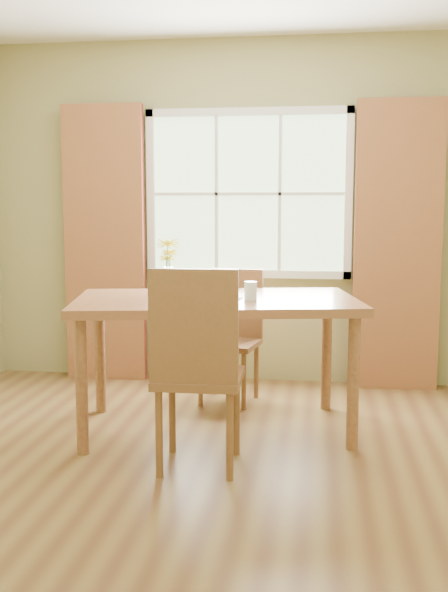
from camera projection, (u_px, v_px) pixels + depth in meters
name	position (u px, v px, depth m)	size (l,w,h in m)	color
room	(211.00, 219.00, 3.62)	(4.24, 3.84, 2.74)	brown
window	(248.00, 194.00, 5.44)	(1.62, 0.06, 1.32)	#A2CA99
curtain_left	(105.00, 244.00, 5.56)	(0.65, 0.08, 2.20)	maroon
curtain_right	(397.00, 247.00, 5.25)	(0.65, 0.08, 2.20)	maroon
dining_table	(216.00, 312.00, 4.31)	(1.88, 1.28, 0.85)	olive
chair_near	(196.00, 362.00, 3.63)	(0.47, 0.47, 1.10)	brown
chair_far	(232.00, 329.00, 5.03)	(0.46, 0.46, 0.95)	brown
placemat	(200.00, 300.00, 4.19)	(0.45, 0.33, 0.01)	beige
plate	(205.00, 298.00, 4.21)	(0.22, 0.22, 0.01)	#86D936
croissant_sandwich	(206.00, 287.00, 4.15)	(0.22, 0.22, 0.14)	#EFA151
water_glass	(251.00, 292.00, 4.17)	(0.08, 0.08, 0.12)	silver
flower_vase	(168.00, 261.00, 4.47)	(0.14, 0.14, 0.36)	silver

